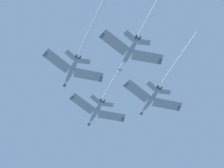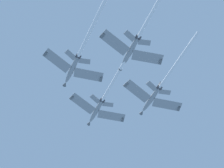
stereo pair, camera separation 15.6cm
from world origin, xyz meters
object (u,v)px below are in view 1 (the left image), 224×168
Objects in this scene: jet_lead at (102,101)px; jet_slot at (139,35)px; jet_left_wing at (80,54)px; jet_right_wing at (157,90)px.

jet_slot is (-16.50, 20.64, -12.51)m from jet_lead.
jet_left_wing is 0.96× the size of jet_slot.
jet_left_wing is at bearing -6.19° from jet_slot.
jet_slot is (-18.45, 2.00, -5.03)m from jet_left_wing.
jet_right_wing is at bearing -138.78° from jet_left_wing.
jet_left_wing is 1.05× the size of jet_right_wing.
jet_left_wing is (1.95, 18.64, -7.48)m from jet_lead.
jet_left_wing is 19.23m from jet_slot.
jet_lead is 0.97× the size of jet_left_wing.
jet_right_wing is (-18.16, 1.01, -5.70)m from jet_lead.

